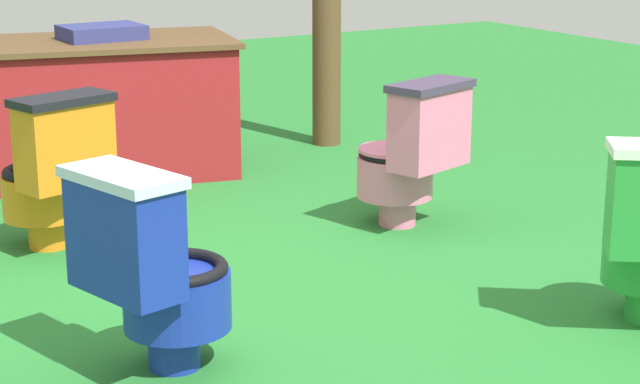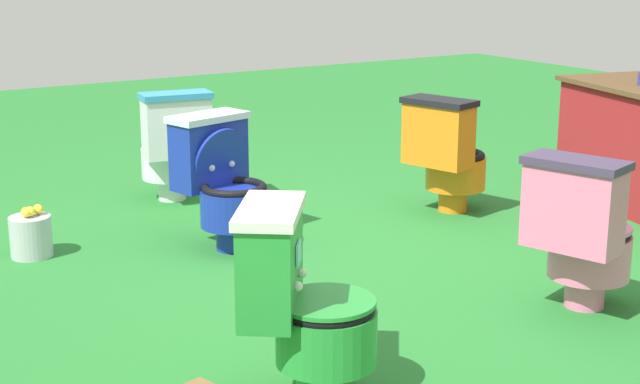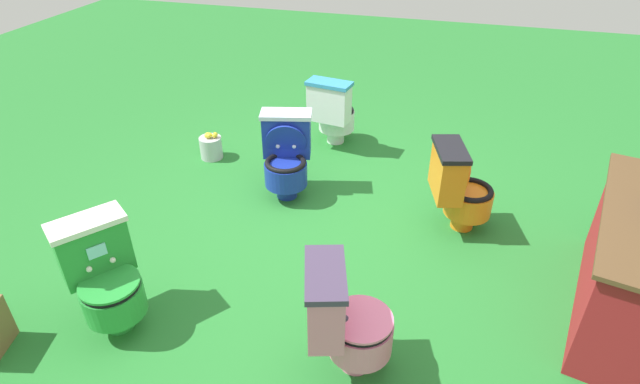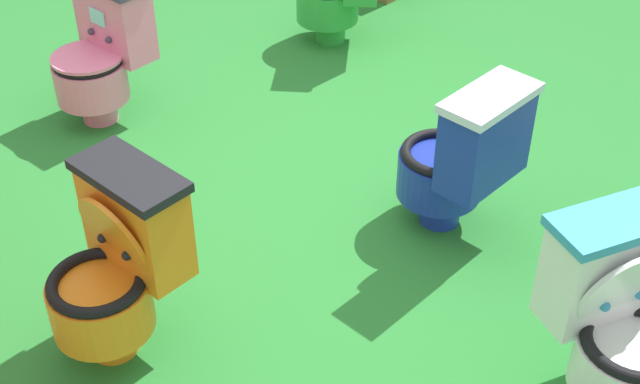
{
  "view_description": "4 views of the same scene",
  "coord_description": "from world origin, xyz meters",
  "px_view_note": "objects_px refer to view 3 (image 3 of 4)",
  "views": [
    {
      "loc": [
        -1.82,
        -3.78,
        1.59
      ],
      "look_at": [
        0.24,
        -0.31,
        0.48
      ],
      "focal_mm": 62.32,
      "sensor_mm": 36.0,
      "label": 1
    },
    {
      "loc": [
        3.98,
        -2.73,
        1.62
      ],
      "look_at": [
        0.18,
        -0.33,
        0.44
      ],
      "focal_mm": 53.37,
      "sensor_mm": 36.0,
      "label": 2
    },
    {
      "loc": [
        3.12,
        0.84,
        2.48
      ],
      "look_at": [
        0.06,
        -0.05,
        0.43
      ],
      "focal_mm": 28.56,
      "sensor_mm": 36.0,
      "label": 3
    },
    {
      "loc": [
        -2.73,
        1.55,
        2.44
      ],
      "look_at": [
        -0.34,
        0.06,
        0.31
      ],
      "focal_mm": 48.56,
      "sensor_mm": 36.0,
      "label": 4
    }
  ],
  "objects_px": {
    "toilet_green": "(105,276)",
    "toilet_white": "(333,111)",
    "toilet_orange": "(459,187)",
    "toilet_blue": "(286,155)",
    "lemon_bucket": "(211,147)",
    "toilet_pink": "(345,320)"
  },
  "relations": [
    {
      "from": "toilet_pink",
      "to": "toilet_blue",
      "type": "height_order",
      "value": "same"
    },
    {
      "from": "toilet_pink",
      "to": "toilet_green",
      "type": "relative_size",
      "value": 1.0
    },
    {
      "from": "toilet_blue",
      "to": "lemon_bucket",
      "type": "relative_size",
      "value": 2.63
    },
    {
      "from": "toilet_green",
      "to": "toilet_white",
      "type": "xyz_separation_m",
      "value": [
        -2.76,
        0.72,
        0.0
      ]
    },
    {
      "from": "toilet_white",
      "to": "lemon_bucket",
      "type": "xyz_separation_m",
      "value": [
        0.61,
        -1.1,
        -0.26
      ]
    },
    {
      "from": "toilet_orange",
      "to": "toilet_white",
      "type": "bearing_deg",
      "value": -146.66
    },
    {
      "from": "toilet_orange",
      "to": "toilet_green",
      "type": "height_order",
      "value": "same"
    },
    {
      "from": "toilet_white",
      "to": "lemon_bucket",
      "type": "relative_size",
      "value": 2.63
    },
    {
      "from": "toilet_green",
      "to": "toilet_white",
      "type": "height_order",
      "value": "same"
    },
    {
      "from": "toilet_pink",
      "to": "toilet_white",
      "type": "bearing_deg",
      "value": 178.83
    },
    {
      "from": "toilet_pink",
      "to": "toilet_green",
      "type": "height_order",
      "value": "same"
    },
    {
      "from": "toilet_orange",
      "to": "toilet_blue",
      "type": "distance_m",
      "value": 1.47
    },
    {
      "from": "toilet_orange",
      "to": "lemon_bucket",
      "type": "distance_m",
      "value": 2.48
    },
    {
      "from": "toilet_blue",
      "to": "toilet_green",
      "type": "distance_m",
      "value": 1.85
    },
    {
      "from": "toilet_orange",
      "to": "toilet_blue",
      "type": "relative_size",
      "value": 1.0
    },
    {
      "from": "toilet_blue",
      "to": "toilet_white",
      "type": "bearing_deg",
      "value": -112.9
    },
    {
      "from": "toilet_blue",
      "to": "toilet_green",
      "type": "relative_size",
      "value": 1.0
    },
    {
      "from": "toilet_white",
      "to": "lemon_bucket",
      "type": "distance_m",
      "value": 1.28
    },
    {
      "from": "lemon_bucket",
      "to": "toilet_green",
      "type": "bearing_deg",
      "value": 10.0
    },
    {
      "from": "toilet_blue",
      "to": "toilet_orange",
      "type": "bearing_deg",
      "value": 160.84
    },
    {
      "from": "toilet_blue",
      "to": "lemon_bucket",
      "type": "distance_m",
      "value": 1.05
    },
    {
      "from": "toilet_orange",
      "to": "toilet_pink",
      "type": "xyz_separation_m",
      "value": [
        1.57,
        -0.53,
        -0.0
      ]
    }
  ]
}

